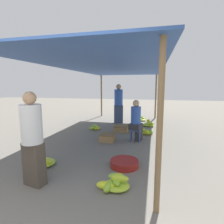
{
  "coord_description": "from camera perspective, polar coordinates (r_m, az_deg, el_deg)",
  "views": [
    {
      "loc": [
        1.4,
        -1.93,
        1.69
      ],
      "look_at": [
        0.0,
        3.85,
        0.8
      ],
      "focal_mm": 28.0,
      "sensor_mm": 36.0,
      "label": 1
    }
  ],
  "objects": [
    {
      "name": "canopy_post_front_right",
      "position": [
        2.29,
        15.26,
        -5.67
      ],
      "size": [
        0.08,
        0.08,
        2.27
      ],
      "primitive_type": "cylinder",
      "color": "olive",
      "rests_on": "ground"
    },
    {
      "name": "banana_pile_left_0",
      "position": [
        6.86,
        -5.7,
        -5.07
      ],
      "size": [
        0.49,
        0.44,
        0.2
      ],
      "color": "#B7CE2B",
      "rests_on": "ground"
    },
    {
      "name": "banana_pile_right_1",
      "position": [
        7.55,
        11.74,
        -3.84
      ],
      "size": [
        0.52,
        0.52,
        0.28
      ],
      "color": "#BBCF2B",
      "rests_on": "ground"
    },
    {
      "name": "stool",
      "position": [
        5.46,
        7.69,
        -6.3
      ],
      "size": [
        0.34,
        0.34,
        0.37
      ],
      "color": "#384C84",
      "rests_on": "ground"
    },
    {
      "name": "vendor_seated",
      "position": [
        5.38,
        7.94,
        -2.65
      ],
      "size": [
        0.43,
        0.43,
        1.27
      ],
      "color": "#2D2D33",
      "rests_on": "ground"
    },
    {
      "name": "basin_black",
      "position": [
        3.85,
        4.06,
        -16.35
      ],
      "size": [
        0.6,
        0.6,
        0.14
      ],
      "color": "maroon",
      "rests_on": "ground"
    },
    {
      "name": "banana_pile_right_3",
      "position": [
        3.12,
        0.84,
        -22.08
      ],
      "size": [
        0.54,
        0.45,
        0.24
      ],
      "color": "#B1CB2C",
      "rests_on": "ground"
    },
    {
      "name": "ground_plane",
      "position": [
        2.92,
        -20.45,
        -27.4
      ],
      "size": [
        40.0,
        40.0,
        0.0
      ],
      "primitive_type": "plane",
      "color": "slate",
      "rests_on": "ground"
    },
    {
      "name": "canopy_post_back_right",
      "position": [
        9.38,
        14.1,
        4.91
      ],
      "size": [
        0.08,
        0.08,
        2.27
      ],
      "primitive_type": "cylinder",
      "color": "olive",
      "rests_on": "ground"
    },
    {
      "name": "crate_mid",
      "position": [
        6.59,
        3.1,
        -5.36
      ],
      "size": [
        0.52,
        0.52,
        0.21
      ],
      "color": "#9E7A4C",
      "rests_on": "ground"
    },
    {
      "name": "canopy_tarp",
      "position": [
        5.99,
        0.03,
        14.33
      ],
      "size": [
        3.35,
        7.53,
        0.04
      ],
      "primitive_type": "cube",
      "color": "#33569E",
      "rests_on": "canopy_post_front_left"
    },
    {
      "name": "crate_near",
      "position": [
        5.45,
        -1.46,
        -8.31
      ],
      "size": [
        0.44,
        0.44,
        0.22
      ],
      "color": "#9E7A4C",
      "rests_on": "ground"
    },
    {
      "name": "banana_pile_left_1",
      "position": [
        4.18,
        -22.32,
        -14.96
      ],
      "size": [
        0.59,
        0.52,
        0.18
      ],
      "color": "yellow",
      "rests_on": "ground"
    },
    {
      "name": "banana_pile_right_0",
      "position": [
        6.32,
        10.82,
        -6.42
      ],
      "size": [
        0.58,
        0.52,
        0.19
      ],
      "color": "#7DB636",
      "rests_on": "ground"
    },
    {
      "name": "canopy_post_back_left",
      "position": [
        9.81,
        -3.49,
        5.3
      ],
      "size": [
        0.08,
        0.08,
        2.27
      ],
      "primitive_type": "cylinder",
      "color": "olive",
      "rests_on": "ground"
    },
    {
      "name": "vendor_foreground",
      "position": [
        3.22,
        -24.55,
        -7.71
      ],
      "size": [
        0.4,
        0.4,
        1.6
      ],
      "color": "#4C4238",
      "rests_on": "ground"
    },
    {
      "name": "banana_pile_right_2",
      "position": [
        8.62,
        9.69,
        -2.33
      ],
      "size": [
        0.39,
        0.39,
        0.23
      ],
      "color": "#75B337",
      "rests_on": "ground"
    },
    {
      "name": "shopper_walking_mid",
      "position": [
        7.92,
        2.14,
        2.94
      ],
      "size": [
        0.46,
        0.46,
        1.76
      ],
      "color": "#384766",
      "rests_on": "ground"
    }
  ]
}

